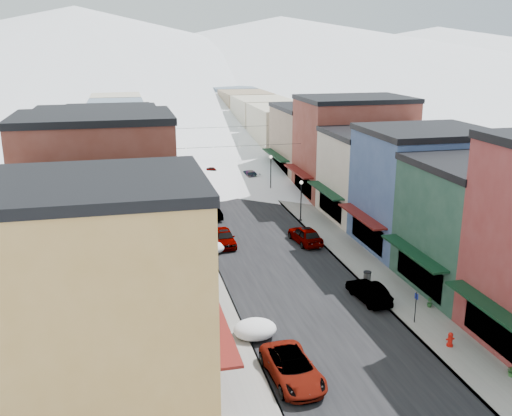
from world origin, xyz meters
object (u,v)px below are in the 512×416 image
car_dark_hatch (209,210)px  fire_hydrant (450,340)px  streetlamp_near (301,196)px  car_green_sedan (369,291)px  car_white_suv (293,368)px  car_silver_sedan (224,237)px  trash_can (367,278)px

car_dark_hatch → fire_hydrant: 30.88m
streetlamp_near → car_green_sedan: bearing=-92.8°
car_white_suv → car_silver_sedan: car_silver_sedan is taller
trash_can → streetlamp_near: (0.00, 16.23, 2.07)m
car_green_sedan → trash_can: car_green_sedan is taller
car_silver_sedan → streetlamp_near: (8.70, 5.01, 2.00)m
car_silver_sedan → trash_can: 14.20m
car_silver_sedan → streetlamp_near: streetlamp_near is taller
car_white_suv → car_dark_hatch: 30.32m
car_dark_hatch → streetlamp_near: bearing=-30.5°
car_white_suv → streetlamp_near: (8.90, 26.67, 2.01)m
car_dark_hatch → streetlamp_near: (8.70, -3.66, 1.96)m
car_silver_sedan → car_dark_hatch: bearing=89.8°
car_white_suv → car_dark_hatch: bearing=85.9°
car_silver_sedan → fire_hydrant: size_ratio=4.92×
trash_can → streetlamp_near: streetlamp_near is taller
car_white_suv → car_silver_sedan: (0.20, 21.66, 0.01)m
car_silver_sedan → car_green_sedan: car_silver_sedan is taller
streetlamp_near → trash_can: bearing=-90.0°
car_white_suv → streetlamp_near: streetlamp_near is taller
car_dark_hatch → trash_can: bearing=-74.1°
car_white_suv → car_silver_sedan: 21.66m
fire_hydrant → streetlamp_near: 25.74m
trash_can → streetlamp_near: bearing=90.0°
fire_hydrant → trash_can: 9.46m
fire_hydrant → trash_can: trash_can is taller
car_silver_sedan → trash_can: size_ratio=4.23×
trash_can → streetlamp_near: 16.36m
car_silver_sedan → fire_hydrant: 22.83m
streetlamp_near → car_white_suv: bearing=-108.4°
fire_hydrant → car_green_sedan: bearing=105.8°
car_dark_hatch → trash_can: car_dark_hatch is taller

